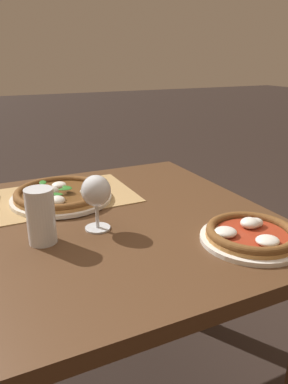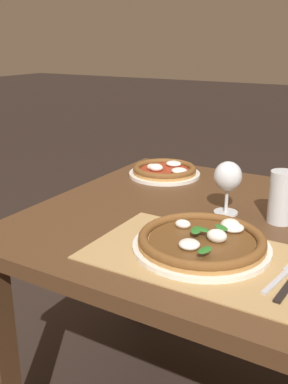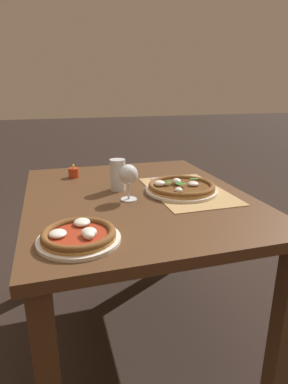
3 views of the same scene
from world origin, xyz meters
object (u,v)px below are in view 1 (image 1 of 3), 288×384
Objects in this scene: wine_glass at (96,193)px; pizza_far at (251,235)px; pizza_near at (61,194)px; pint_glass at (41,217)px.

pizza_far is at bearing 143.76° from wine_glass.
wine_glass is (-0.04, 0.26, 0.08)m from pizza_near.
pizza_near is at bearing -113.00° from pint_glass.
pizza_far is at bearing 126.47° from pizza_near.
wine_glass reaches higher than pizza_far.
pint_glass is at bearing 5.21° from wine_glass.
wine_glass is (0.33, -0.24, 0.09)m from pizza_far.
wine_glass is at bearing -174.79° from pint_glass.
pizza_near is 1.26× the size of pizza_far.
wine_glass is 1.07× the size of pint_glass.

